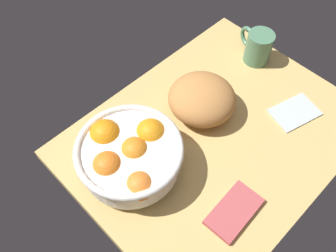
{
  "coord_description": "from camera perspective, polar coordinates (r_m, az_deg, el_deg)",
  "views": [
    {
      "loc": [
        -42.12,
        -26.54,
        74.4
      ],
      "look_at": [
        -8.99,
        7.23,
        5.0
      ],
      "focal_mm": 39.08,
      "sensor_mm": 36.0,
      "label": 1
    }
  ],
  "objects": [
    {
      "name": "ground_plane",
      "position": [
        0.91,
        7.27,
        -1.72
      ],
      "size": [
        68.46,
        52.95,
        3.0
      ],
      "primitive_type": "cube",
      "color": "tan"
    },
    {
      "name": "fruit_bowl",
      "position": [
        0.79,
        -6.13,
        -4.41
      ],
      "size": [
        23.39,
        23.39,
        10.43
      ],
      "color": "white",
      "rests_on": "ground"
    },
    {
      "name": "mug",
      "position": [
        1.05,
        13.8,
        11.94
      ],
      "size": [
        7.12,
        11.33,
        8.98
      ],
      "color": "#4F8060",
      "rests_on": "ground"
    },
    {
      "name": "napkin_spare",
      "position": [
        0.97,
        19.18,
        2.12
      ],
      "size": [
        13.35,
        10.75,
        0.82
      ],
      "primitive_type": "cube",
      "rotation": [
        0.0,
        0.0,
        -0.27
      ],
      "color": "#B6C2C1",
      "rests_on": "ground"
    },
    {
      "name": "napkin_folded",
      "position": [
        0.8,
        10.25,
        -12.96
      ],
      "size": [
        13.08,
        7.79,
        1.24
      ],
      "primitive_type": "cube",
      "rotation": [
        0.0,
        0.0,
        0.06
      ],
      "color": "#B54C4F",
      "rests_on": "ground"
    },
    {
      "name": "bread_loaf",
      "position": [
        0.89,
        5.31,
        4.24
      ],
      "size": [
        22.19,
        22.37,
        9.49
      ],
      "primitive_type": "ellipsoid",
      "rotation": [
        0.0,
        0.0,
        2.08
      ],
      "color": "#BE7D42",
      "rests_on": "ground"
    }
  ]
}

